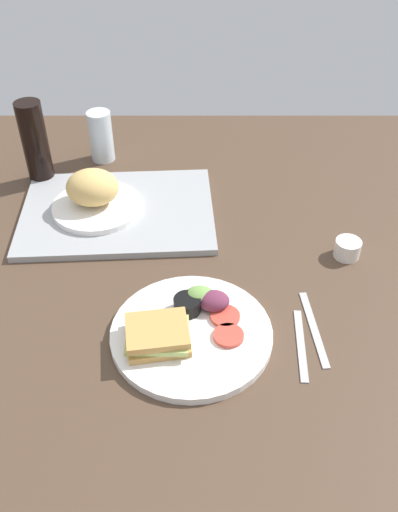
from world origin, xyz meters
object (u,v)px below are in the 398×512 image
object	(u,v)px
soda_bottle	(37,143)
fork	(302,344)
plate_with_salad	(189,329)
espresso_cup	(349,249)
serving_tray	(119,212)
knife	(315,328)
drinking_glass	(102,136)
bread_plate_near	(95,194)

from	to	relation	value
soda_bottle	fork	distance (cm)	81.64
plate_with_salad	espresso_cup	xyz separation A→B (cm)	(34.00, 22.82, 0.35)
soda_bottle	serving_tray	bearing A→B (deg)	-35.35
soda_bottle	fork	bearing A→B (deg)	-43.20
knife	drinking_glass	bearing A→B (deg)	32.85
drinking_glass	fork	distance (cm)	80.26
plate_with_salad	soda_bottle	size ratio (longest dim) A/B	1.40
serving_tray	bread_plate_near	bearing A→B (deg)	174.75
knife	fork	bearing A→B (deg)	138.52
bread_plate_near	fork	bearing A→B (deg)	-43.56
plate_with_salad	drinking_glass	bearing A→B (deg)	110.65
serving_tray	plate_with_salad	bearing A→B (deg)	-65.60
serving_tray	espresso_cup	bearing A→B (deg)	-16.54
drinking_glass	soda_bottle	world-z (taller)	soda_bottle
drinking_glass	fork	bearing A→B (deg)	-56.00
bread_plate_near	plate_with_salad	xyz separation A→B (cm)	(22.39, -38.51, -3.71)
soda_bottle	knife	xyz separation A→B (cm)	(62.02, -51.43, -10.46)
bread_plate_near	drinking_glass	size ratio (longest dim) A/B	1.54
plate_with_salad	bread_plate_near	bearing A→B (deg)	120.17
serving_tray	bread_plate_near	size ratio (longest dim) A/B	2.14
serving_tray	fork	world-z (taller)	serving_tray
drinking_glass	knife	xyz separation A→B (cm)	(47.73, -62.32, -6.58)
plate_with_salad	soda_bottle	xyz separation A→B (cm)	(-38.37, 53.02, 9.06)
plate_with_salad	knife	world-z (taller)	plate_with_salad
soda_bottle	espresso_cup	world-z (taller)	soda_bottle
plate_with_salad	espresso_cup	size ratio (longest dim) A/B	5.35
fork	drinking_glass	bearing A→B (deg)	37.36
serving_tray	bread_plate_near	world-z (taller)	bread_plate_near
serving_tray	knife	distance (cm)	54.79
knife	bread_plate_near	bearing A→B (deg)	46.67
plate_with_salad	drinking_glass	xyz separation A→B (cm)	(-24.08, 63.91, 5.18)
soda_bottle	espresso_cup	distance (cm)	78.90
serving_tray	fork	size ratio (longest dim) A/B	2.65
serving_tray	espresso_cup	world-z (taller)	espresso_cup
bread_plate_near	soda_bottle	xyz separation A→B (cm)	(-15.98, 14.50, 5.35)
drinking_glass	espresso_cup	size ratio (longest dim) A/B	2.44
serving_tray	fork	bearing A→B (deg)	-46.86
plate_with_salad	drinking_glass	world-z (taller)	drinking_glass
fork	soda_bottle	bearing A→B (deg)	50.16
drinking_glass	plate_with_salad	bearing A→B (deg)	-69.35
espresso_cup	knife	bearing A→B (deg)	-116.00
plate_with_salad	drinking_glass	distance (cm)	68.49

